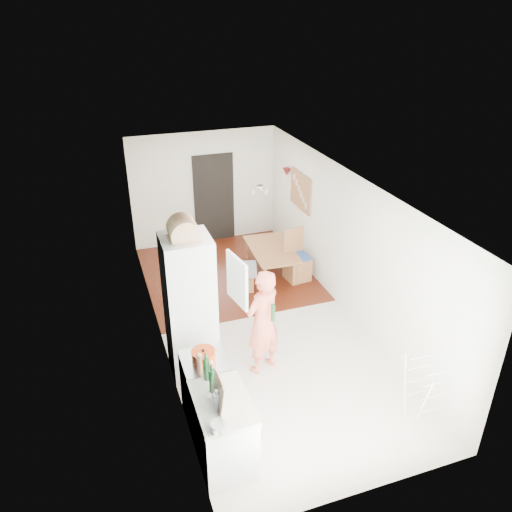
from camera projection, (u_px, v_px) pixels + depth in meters
room_shell at (257, 258)px, 7.95m from camera, size 3.20×7.00×2.50m
floor at (257, 323)px, 8.52m from camera, size 3.20×7.00×0.01m
wood_floor_overlay at (227, 273)px, 10.07m from camera, size 3.20×3.30×0.01m
sage_wall_panel at (181, 310)px, 5.53m from camera, size 0.02×3.00×1.30m
tile_splashback at (196, 391)px, 5.39m from camera, size 0.02×1.90×0.50m
doorway_recess at (214, 199)px, 11.05m from camera, size 0.90×0.04×2.00m
base_cabinet at (223, 432)px, 5.80m from camera, size 0.60×0.90×0.86m
worktop at (222, 402)px, 5.59m from camera, size 0.62×0.92×0.06m
range_cooker at (208, 389)px, 6.42m from camera, size 0.60×0.60×0.88m
cooker_top at (206, 361)px, 6.21m from camera, size 0.60×0.60×0.04m
fridge_housing at (190, 307)px, 7.00m from camera, size 0.66×0.66×2.15m
fridge_door at (237, 280)px, 6.71m from camera, size 0.14×0.56×0.70m
fridge_interior at (210, 274)px, 6.88m from camera, size 0.02×0.52×0.66m
pinboard at (301, 191)px, 9.87m from camera, size 0.03×0.90×0.70m
pinboard_frame at (300, 191)px, 9.86m from camera, size 0.00×0.94×0.74m
wall_sconce at (287, 172)px, 10.31m from camera, size 0.18×0.18×0.16m
person at (263, 313)px, 7.04m from camera, size 0.84×0.72×1.94m
dining_table at (273, 262)px, 10.04m from camera, size 0.78×1.29×0.44m
dining_chair at (298, 256)px, 9.63m from camera, size 0.47×0.47×1.02m
stool at (246, 281)px, 9.41m from camera, size 0.36×0.36×0.37m
grey_drape at (246, 269)px, 9.26m from camera, size 0.47×0.47×0.17m
drying_rack at (428, 390)px, 6.40m from camera, size 0.47×0.42×0.89m
bread_bin at (183, 231)px, 6.43m from camera, size 0.46×0.44×0.21m
red_casserole at (204, 357)px, 6.12m from camera, size 0.30×0.30×0.18m
steel_pan at (219, 427)px, 5.17m from camera, size 0.18×0.18×0.09m
held_bottle at (273, 313)px, 6.86m from camera, size 0.06×0.06×0.26m
bottle_a at (212, 381)px, 5.64m from camera, size 0.08×0.08×0.31m
bottle_b at (206, 369)px, 5.82m from camera, size 0.08×0.08×0.30m
bottle_c at (217, 402)px, 5.41m from camera, size 0.09×0.09×0.21m
pepper_mill_front at (199, 366)px, 5.93m from camera, size 0.07×0.07×0.23m
pepper_mill_back at (211, 372)px, 5.83m from camera, size 0.07×0.07×0.22m
chopping_boards at (219, 394)px, 5.38m from camera, size 0.13×0.30×0.41m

